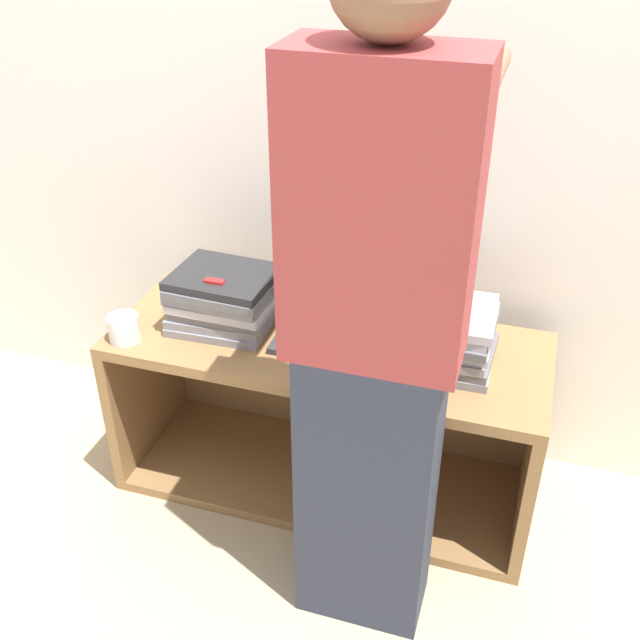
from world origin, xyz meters
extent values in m
plane|color=tan|center=(0.00, 0.00, 0.00)|extent=(12.00, 12.00, 0.00)
cube|color=silver|center=(0.00, 0.61, 1.20)|extent=(8.00, 0.05, 2.40)
cube|color=olive|center=(0.00, 0.25, 0.55)|extent=(1.33, 0.51, 0.04)
cube|color=olive|center=(0.00, 0.25, 0.02)|extent=(1.33, 0.51, 0.04)
cube|color=olive|center=(-0.65, 0.25, 0.28)|extent=(0.04, 0.51, 0.50)
cube|color=olive|center=(0.65, 0.25, 0.28)|extent=(0.04, 0.51, 0.50)
cube|color=olive|center=(0.00, 0.49, 0.28)|extent=(1.26, 0.04, 0.50)
cube|color=#333338|center=(0.00, 0.25, 0.58)|extent=(0.30, 0.24, 0.02)
cube|color=#28282B|center=(0.00, 0.26, 0.59)|extent=(0.25, 0.13, 0.00)
cube|color=#333338|center=(0.00, 0.40, 0.71)|extent=(0.30, 0.05, 0.24)
cube|color=black|center=(0.00, 0.40, 0.71)|extent=(0.27, 0.04, 0.21)
cube|color=gray|center=(-0.34, 0.25, 0.58)|extent=(0.31, 0.25, 0.03)
cube|color=gray|center=(-0.34, 0.26, 0.61)|extent=(0.31, 0.26, 0.03)
cube|color=slate|center=(-0.32, 0.26, 0.63)|extent=(0.30, 0.25, 0.03)
cube|color=#B7B7BC|center=(-0.33, 0.25, 0.66)|extent=(0.31, 0.25, 0.03)
cube|color=gray|center=(-0.33, 0.26, 0.68)|extent=(0.31, 0.26, 0.03)
cube|color=slate|center=(-0.33, 0.25, 0.71)|extent=(0.31, 0.26, 0.03)
cube|color=#232326|center=(-0.33, 0.25, 0.74)|extent=(0.31, 0.26, 0.03)
cube|color=gray|center=(0.34, 0.25, 0.58)|extent=(0.31, 0.25, 0.03)
cube|color=slate|center=(0.34, 0.26, 0.61)|extent=(0.31, 0.26, 0.03)
cube|color=gray|center=(0.32, 0.25, 0.63)|extent=(0.31, 0.25, 0.03)
cube|color=#B7B7BC|center=(0.33, 0.26, 0.66)|extent=(0.31, 0.25, 0.03)
cube|color=slate|center=(0.33, 0.25, 0.68)|extent=(0.31, 0.25, 0.03)
cube|color=#B7B7BC|center=(0.33, 0.26, 0.71)|extent=(0.31, 0.26, 0.03)
cube|color=#B7B7BC|center=(0.33, 0.25, 0.74)|extent=(0.31, 0.25, 0.03)
cube|color=#2D3342|center=(0.24, -0.17, 0.43)|extent=(0.34, 0.20, 0.85)
cube|color=#993838|center=(0.24, -0.17, 1.19)|extent=(0.40, 0.20, 0.67)
cylinder|color=#8C664C|center=(0.08, 0.09, 1.43)|extent=(0.07, 0.32, 0.07)
cylinder|color=#8C664C|center=(0.40, 0.09, 1.43)|extent=(0.07, 0.32, 0.07)
cylinder|color=white|center=(-0.59, 0.08, 0.61)|extent=(0.10, 0.10, 0.08)
cube|color=red|center=(-0.33, 0.19, 0.75)|extent=(0.06, 0.02, 0.01)
camera|label=1|loc=(0.55, -1.55, 1.82)|focal=42.00mm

